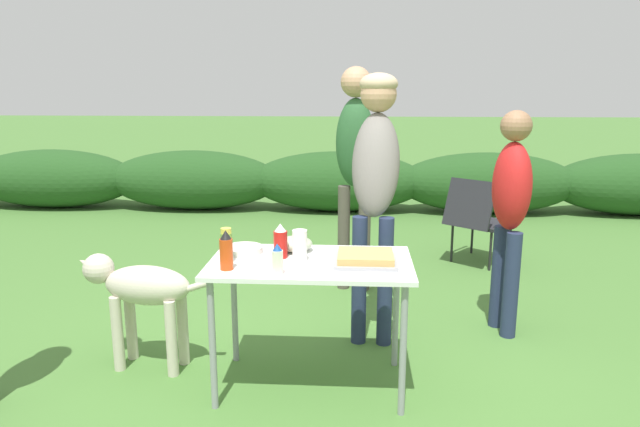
# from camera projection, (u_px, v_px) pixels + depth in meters

# --- Properties ---
(ground_plane) EXTENTS (60.00, 60.00, 0.00)m
(ground_plane) POSITION_uv_depth(u_px,v_px,m) (311.00, 385.00, 3.26)
(ground_plane) COLOR #477533
(shrub_hedge) EXTENTS (14.40, 0.90, 0.81)m
(shrub_hedge) POSITION_uv_depth(u_px,v_px,m) (338.00, 181.00, 7.75)
(shrub_hedge) COLOR #234C1E
(shrub_hedge) RESTS_ON ground
(folding_table) EXTENTS (1.10, 0.64, 0.74)m
(folding_table) POSITION_uv_depth(u_px,v_px,m) (311.00, 274.00, 3.11)
(folding_table) COLOR white
(folding_table) RESTS_ON ground
(food_tray) EXTENTS (0.34, 0.30, 0.06)m
(food_tray) POSITION_uv_depth(u_px,v_px,m) (365.00, 258.00, 3.05)
(food_tray) COLOR #9E9EA3
(food_tray) RESTS_ON folding_table
(plate_stack) EXTENTS (0.22, 0.22, 0.04)m
(plate_stack) POSITION_uv_depth(u_px,v_px,m) (243.00, 250.00, 3.25)
(plate_stack) COLOR white
(plate_stack) RESTS_ON folding_table
(mixing_bowl) EXTENTS (0.20, 0.20, 0.08)m
(mixing_bowl) POSITION_uv_depth(u_px,v_px,m) (295.00, 244.00, 3.27)
(mixing_bowl) COLOR #ADBC99
(mixing_bowl) RESTS_ON folding_table
(paper_cup_stack) EXTENTS (0.08, 0.08, 0.17)m
(paper_cup_stack) POSITION_uv_depth(u_px,v_px,m) (300.00, 246.00, 3.07)
(paper_cup_stack) COLOR white
(paper_cup_stack) RESTS_ON folding_table
(relish_jar) EXTENTS (0.06, 0.06, 0.19)m
(relish_jar) POSITION_uv_depth(u_px,v_px,m) (226.00, 246.00, 3.05)
(relish_jar) COLOR olive
(relish_jar) RESTS_ON folding_table
(hot_sauce_bottle) EXTENTS (0.07, 0.07, 0.21)m
(hot_sauce_bottle) POSITION_uv_depth(u_px,v_px,m) (226.00, 251.00, 2.93)
(hot_sauce_bottle) COLOR #CC4214
(hot_sauce_bottle) RESTS_ON folding_table
(ketchup_bottle) EXTENTS (0.08, 0.08, 0.19)m
(ketchup_bottle) POSITION_uv_depth(u_px,v_px,m) (280.00, 242.00, 3.14)
(ketchup_bottle) COLOR red
(ketchup_bottle) RESTS_ON folding_table
(mayo_bottle) EXTENTS (0.06, 0.06, 0.16)m
(mayo_bottle) POSITION_uv_depth(u_px,v_px,m) (277.00, 260.00, 2.85)
(mayo_bottle) COLOR silver
(mayo_bottle) RESTS_ON folding_table
(standing_person_in_red_jacket) EXTENTS (0.35, 0.50, 1.75)m
(standing_person_in_red_jacket) POSITION_uv_depth(u_px,v_px,m) (376.00, 168.00, 3.68)
(standing_person_in_red_jacket) COLOR #232D4C
(standing_person_in_red_jacket) RESTS_ON ground
(standing_person_in_navy_coat) EXTENTS (0.35, 0.27, 1.82)m
(standing_person_in_navy_coat) POSITION_uv_depth(u_px,v_px,m) (355.00, 154.00, 4.57)
(standing_person_in_navy_coat) COLOR #4C473D
(standing_person_in_navy_coat) RESTS_ON ground
(standing_person_with_beanie) EXTENTS (0.30, 0.37, 1.52)m
(standing_person_with_beanie) POSITION_uv_depth(u_px,v_px,m) (511.00, 202.00, 3.78)
(standing_person_with_beanie) COLOR #232D4C
(standing_person_with_beanie) RESTS_ON ground
(dog) EXTENTS (0.84, 0.31, 0.69)m
(dog) POSITION_uv_depth(u_px,v_px,m) (140.00, 291.00, 3.38)
(dog) COLOR beige
(dog) RESTS_ON ground
(camp_chair_green_behind_table) EXTENTS (0.73, 0.75, 0.83)m
(camp_chair_green_behind_table) POSITION_uv_depth(u_px,v_px,m) (477.00, 216.00, 5.38)
(camp_chair_green_behind_table) COLOR #232328
(camp_chair_green_behind_table) RESTS_ON ground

